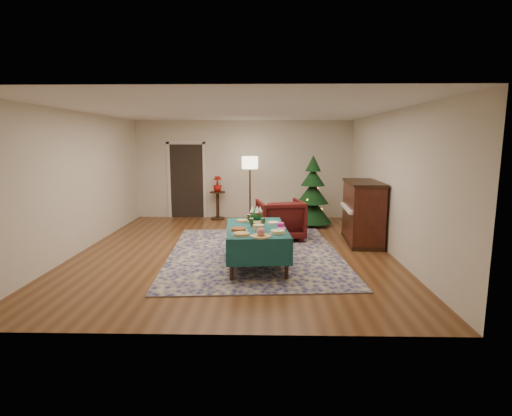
{
  "coord_description": "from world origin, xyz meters",
  "views": [
    {
      "loc": [
        0.59,
        -7.65,
        2.13
      ],
      "look_at": [
        0.42,
        -0.05,
        0.86
      ],
      "focal_mm": 28.0,
      "sensor_mm": 36.0,
      "label": 1
    }
  ],
  "objects_px": {
    "floor_lamp": "(250,167)",
    "christmas_tree": "(313,194)",
    "gift_box": "(281,225)",
    "buffet_table": "(256,235)",
    "piano": "(363,213)",
    "side_table": "(218,206)",
    "armchair": "(280,218)",
    "potted_plant": "(217,187)"
  },
  "relations": [
    {
      "from": "side_table",
      "to": "potted_plant",
      "type": "relative_size",
      "value": 1.8
    },
    {
      "from": "armchair",
      "to": "potted_plant",
      "type": "relative_size",
      "value": 2.26
    },
    {
      "from": "gift_box",
      "to": "armchair",
      "type": "bearing_deg",
      "value": 87.9
    },
    {
      "from": "gift_box",
      "to": "potted_plant",
      "type": "height_order",
      "value": "potted_plant"
    },
    {
      "from": "armchair",
      "to": "side_table",
      "type": "relative_size",
      "value": 1.26
    },
    {
      "from": "buffet_table",
      "to": "floor_lamp",
      "type": "bearing_deg",
      "value": 93.72
    },
    {
      "from": "gift_box",
      "to": "floor_lamp",
      "type": "distance_m",
      "value": 3.96
    },
    {
      "from": "buffet_table",
      "to": "potted_plant",
      "type": "bearing_deg",
      "value": 105.51
    },
    {
      "from": "buffet_table",
      "to": "piano",
      "type": "relative_size",
      "value": 1.18
    },
    {
      "from": "floor_lamp",
      "to": "armchair",
      "type": "bearing_deg",
      "value": -68.63
    },
    {
      "from": "buffet_table",
      "to": "floor_lamp",
      "type": "distance_m",
      "value": 3.88
    },
    {
      "from": "buffet_table",
      "to": "christmas_tree",
      "type": "xyz_separation_m",
      "value": [
        1.36,
        3.37,
        0.26
      ]
    },
    {
      "from": "gift_box",
      "to": "side_table",
      "type": "relative_size",
      "value": 0.14
    },
    {
      "from": "side_table",
      "to": "christmas_tree",
      "type": "bearing_deg",
      "value": -17.38
    },
    {
      "from": "christmas_tree",
      "to": "gift_box",
      "type": "bearing_deg",
      "value": -105.38
    },
    {
      "from": "buffet_table",
      "to": "side_table",
      "type": "xyz_separation_m",
      "value": [
        -1.15,
        4.15,
        -0.17
      ]
    },
    {
      "from": "buffet_table",
      "to": "armchair",
      "type": "xyz_separation_m",
      "value": [
        0.49,
        1.89,
        -0.06
      ]
    },
    {
      "from": "buffet_table",
      "to": "armchair",
      "type": "bearing_deg",
      "value": 75.59
    },
    {
      "from": "floor_lamp",
      "to": "christmas_tree",
      "type": "xyz_separation_m",
      "value": [
        1.6,
        -0.39,
        -0.67
      ]
    },
    {
      "from": "piano",
      "to": "buffet_table",
      "type": "bearing_deg",
      "value": -143.31
    },
    {
      "from": "side_table",
      "to": "potted_plant",
      "type": "height_order",
      "value": "potted_plant"
    },
    {
      "from": "side_table",
      "to": "gift_box",
      "type": "bearing_deg",
      "value": -69.65
    },
    {
      "from": "buffet_table",
      "to": "piano",
      "type": "bearing_deg",
      "value": 36.69
    },
    {
      "from": "side_table",
      "to": "potted_plant",
      "type": "bearing_deg",
      "value": 104.04
    },
    {
      "from": "christmas_tree",
      "to": "floor_lamp",
      "type": "bearing_deg",
      "value": 166.34
    },
    {
      "from": "buffet_table",
      "to": "gift_box",
      "type": "distance_m",
      "value": 0.46
    },
    {
      "from": "armchair",
      "to": "side_table",
      "type": "distance_m",
      "value": 2.8
    },
    {
      "from": "side_table",
      "to": "potted_plant",
      "type": "xyz_separation_m",
      "value": [
        -0.0,
        0.0,
        0.51
      ]
    },
    {
      "from": "buffet_table",
      "to": "potted_plant",
      "type": "distance_m",
      "value": 4.33
    },
    {
      "from": "piano",
      "to": "christmas_tree",
      "type": "bearing_deg",
      "value": 116.48
    },
    {
      "from": "side_table",
      "to": "piano",
      "type": "relative_size",
      "value": 0.5
    },
    {
      "from": "potted_plant",
      "to": "piano",
      "type": "xyz_separation_m",
      "value": [
        3.37,
        -2.5,
        -0.25
      ]
    },
    {
      "from": "gift_box",
      "to": "potted_plant",
      "type": "relative_size",
      "value": 0.25
    },
    {
      "from": "gift_box",
      "to": "potted_plant",
      "type": "distance_m",
      "value": 4.51
    },
    {
      "from": "gift_box",
      "to": "floor_lamp",
      "type": "height_order",
      "value": "floor_lamp"
    },
    {
      "from": "side_table",
      "to": "christmas_tree",
      "type": "height_order",
      "value": "christmas_tree"
    },
    {
      "from": "armchair",
      "to": "piano",
      "type": "xyz_separation_m",
      "value": [
        1.73,
        -0.24,
        0.16
      ]
    },
    {
      "from": "floor_lamp",
      "to": "side_table",
      "type": "bearing_deg",
      "value": 156.43
    },
    {
      "from": "buffet_table",
      "to": "piano",
      "type": "height_order",
      "value": "piano"
    },
    {
      "from": "buffet_table",
      "to": "floor_lamp",
      "type": "height_order",
      "value": "floor_lamp"
    },
    {
      "from": "floor_lamp",
      "to": "piano",
      "type": "bearing_deg",
      "value": -40.59
    },
    {
      "from": "armchair",
      "to": "side_table",
      "type": "xyz_separation_m",
      "value": [
        -1.64,
        2.26,
        -0.11
      ]
    }
  ]
}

